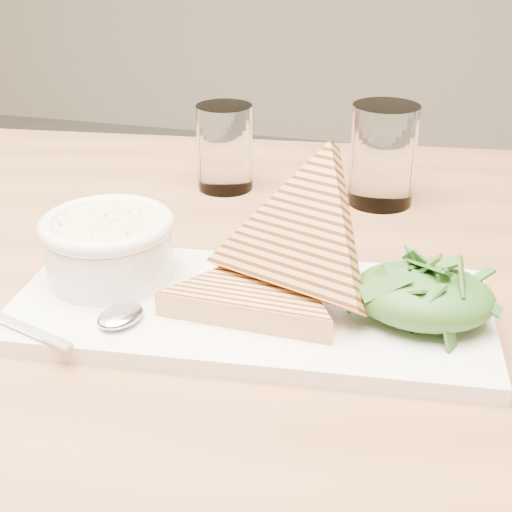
% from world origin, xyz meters
% --- Properties ---
extents(table_top, '(1.34, 0.98, 0.04)m').
position_xyz_m(table_top, '(0.22, 0.21, 0.73)').
color(table_top, '#96633C').
rests_on(table_top, ground).
extents(platter, '(0.43, 0.22, 0.02)m').
position_xyz_m(platter, '(0.37, 0.13, 0.75)').
color(platter, white).
rests_on(platter, table_top).
extents(soup_bowl, '(0.11, 0.11, 0.05)m').
position_xyz_m(soup_bowl, '(0.23, 0.14, 0.78)').
color(soup_bowl, white).
rests_on(soup_bowl, platter).
extents(soup, '(0.10, 0.10, 0.01)m').
position_xyz_m(soup, '(0.23, 0.14, 0.81)').
color(soup, beige).
rests_on(soup, soup_bowl).
extents(bowl_rim, '(0.12, 0.12, 0.01)m').
position_xyz_m(bowl_rim, '(0.23, 0.14, 0.81)').
color(bowl_rim, white).
rests_on(bowl_rim, soup_bowl).
extents(sandwich_flat, '(0.18, 0.18, 0.02)m').
position_xyz_m(sandwich_flat, '(0.37, 0.13, 0.77)').
color(sandwich_flat, tan).
rests_on(sandwich_flat, platter).
extents(sandwich_lean, '(0.23, 0.23, 0.20)m').
position_xyz_m(sandwich_lean, '(0.40, 0.15, 0.82)').
color(sandwich_lean, tan).
rests_on(sandwich_lean, sandwich_flat).
extents(salad_base, '(0.12, 0.09, 0.04)m').
position_xyz_m(salad_base, '(0.51, 0.14, 0.78)').
color(salad_base, '#1A3C14').
rests_on(salad_base, platter).
extents(arugula_pile, '(0.11, 0.10, 0.05)m').
position_xyz_m(arugula_pile, '(0.51, 0.14, 0.79)').
color(arugula_pile, '#39702B').
rests_on(arugula_pile, platter).
extents(spoon_bowl, '(0.04, 0.05, 0.01)m').
position_xyz_m(spoon_bowl, '(0.27, 0.07, 0.77)').
color(spoon_bowl, silver).
rests_on(spoon_bowl, platter).
extents(spoon_handle, '(0.11, 0.04, 0.00)m').
position_xyz_m(spoon_handle, '(0.20, 0.04, 0.76)').
color(spoon_handle, silver).
rests_on(spoon_handle, platter).
extents(glass_near, '(0.07, 0.07, 0.11)m').
position_xyz_m(glass_near, '(0.25, 0.42, 0.80)').
color(glass_near, white).
rests_on(glass_near, table_top).
extents(glass_far, '(0.08, 0.08, 0.12)m').
position_xyz_m(glass_far, '(0.44, 0.43, 0.80)').
color(glass_far, white).
rests_on(glass_far, table_top).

